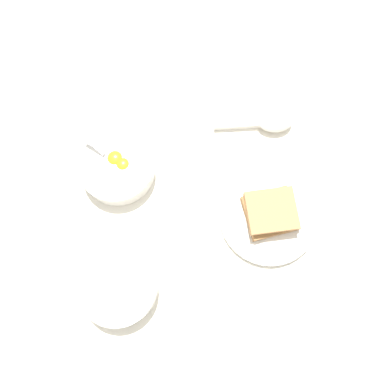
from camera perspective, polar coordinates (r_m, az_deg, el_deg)
ground_plane at (r=0.78m, az=-1.00°, el=3.16°), size 3.00×3.00×0.00m
egg_bowl at (r=0.77m, az=-11.29°, el=3.65°), size 0.15×0.15×0.07m
toast_plate at (r=0.76m, az=11.48°, el=-3.77°), size 0.19×0.19×0.01m
toast_sandwich at (r=0.74m, az=11.90°, el=-3.01°), size 0.09×0.10×0.03m
soup_spoon at (r=0.82m, az=11.63°, el=10.59°), size 0.07×0.17×0.03m
congee_bowl at (r=0.73m, az=-11.09°, el=-14.03°), size 0.14×0.14×0.04m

